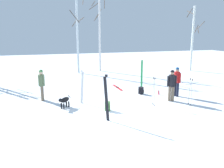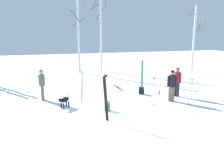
# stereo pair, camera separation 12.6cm
# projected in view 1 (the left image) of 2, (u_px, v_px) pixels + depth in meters

# --- Properties ---
(ground_plane) EXTENTS (60.00, 60.00, 0.00)m
(ground_plane) POSITION_uv_depth(u_px,v_px,m) (115.00, 113.00, 10.84)
(ground_plane) COLOR white
(person_0) EXTENTS (0.34, 0.52, 1.72)m
(person_0) POSITION_uv_depth(u_px,v_px,m) (42.00, 83.00, 12.69)
(person_0) COLOR #72604C
(person_0) RESTS_ON ground_plane
(person_1) EXTENTS (0.34, 0.48, 1.72)m
(person_1) POSITION_uv_depth(u_px,v_px,m) (177.00, 80.00, 13.53)
(person_1) COLOR #1E2338
(person_1) RESTS_ON ground_plane
(person_2) EXTENTS (0.51, 0.34, 1.72)m
(person_2) POSITION_uv_depth(u_px,v_px,m) (172.00, 83.00, 12.58)
(person_2) COLOR #72604C
(person_2) RESTS_ON ground_plane
(dog) EXTENTS (0.66, 0.67, 0.57)m
(dog) POSITION_uv_depth(u_px,v_px,m) (64.00, 100.00, 11.53)
(dog) COLOR black
(dog) RESTS_ON ground_plane
(ski_pair_planted_0) EXTENTS (0.23, 0.16, 2.00)m
(ski_pair_planted_0) POSITION_uv_depth(u_px,v_px,m) (106.00, 98.00, 9.78)
(ski_pair_planted_0) COLOR black
(ski_pair_planted_0) RESTS_ON ground_plane
(ski_pair_planted_1) EXTENTS (0.22, 0.15, 1.78)m
(ski_pair_planted_1) POSITION_uv_depth(u_px,v_px,m) (82.00, 87.00, 12.19)
(ski_pair_planted_1) COLOR white
(ski_pair_planted_1) RESTS_ON ground_plane
(ski_pair_planted_2) EXTENTS (0.09, 0.13, 1.95)m
(ski_pair_planted_2) POSITION_uv_depth(u_px,v_px,m) (142.00, 75.00, 14.94)
(ski_pair_planted_2) COLOR green
(ski_pair_planted_2) RESTS_ON ground_plane
(ski_pair_lying_0) EXTENTS (0.23, 1.80, 0.05)m
(ski_pair_lying_0) POSITION_uv_depth(u_px,v_px,m) (117.00, 87.00, 15.80)
(ski_pair_lying_0) COLOR red
(ski_pair_lying_0) RESTS_ON ground_plane
(ski_poles_0) EXTENTS (0.07, 0.27, 1.41)m
(ski_poles_0) POSITION_uv_depth(u_px,v_px,m) (191.00, 91.00, 11.89)
(ski_poles_0) COLOR #B2B2BC
(ski_poles_0) RESTS_ON ground_plane
(ski_poles_1) EXTENTS (0.07, 0.24, 1.49)m
(ski_poles_1) POSITION_uv_depth(u_px,v_px,m) (154.00, 91.00, 11.82)
(ski_poles_1) COLOR #B2B2BC
(ski_poles_1) RESTS_ON ground_plane
(backpack_0) EXTENTS (0.31, 0.33, 0.44)m
(backpack_0) POSITION_uv_depth(u_px,v_px,m) (108.00, 106.00, 11.20)
(backpack_0) COLOR #4C7F3F
(backpack_0) RESTS_ON ground_plane
(backpack_1) EXTENTS (0.33, 0.30, 0.44)m
(backpack_1) POSITION_uv_depth(u_px,v_px,m) (141.00, 91.00, 14.15)
(backpack_1) COLOR black
(backpack_1) RESTS_ON ground_plane
(water_bottle_0) EXTENTS (0.07, 0.07, 0.26)m
(water_bottle_0) POSITION_uv_depth(u_px,v_px,m) (159.00, 93.00, 14.05)
(water_bottle_0) COLOR red
(water_bottle_0) RESTS_ON ground_plane
(birch_tree_2) EXTENTS (1.32, 1.26, 7.08)m
(birch_tree_2) POSITION_uv_depth(u_px,v_px,m) (77.00, 32.00, 20.53)
(birch_tree_2) COLOR silver
(birch_tree_2) RESTS_ON ground_plane
(birch_tree_3) EXTENTS (1.51, 1.51, 6.86)m
(birch_tree_3) POSITION_uv_depth(u_px,v_px,m) (100.00, 33.00, 21.67)
(birch_tree_3) COLOR white
(birch_tree_3) RESTS_ON ground_plane
(birch_tree_4) EXTENTS (1.58, 1.57, 5.99)m
(birch_tree_4) POSITION_uv_depth(u_px,v_px,m) (193.00, 37.00, 21.93)
(birch_tree_4) COLOR white
(birch_tree_4) RESTS_ON ground_plane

